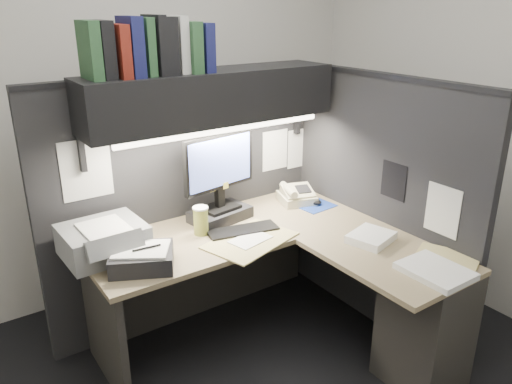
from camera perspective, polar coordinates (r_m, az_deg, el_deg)
wall_back at (r=3.60m, az=-12.80°, el=9.72°), size 3.50×0.04×2.70m
wall_right at (r=3.61m, az=24.94°, el=8.34°), size 0.04×3.00×2.70m
partition_back at (r=3.26m, az=-7.71°, el=-1.16°), size 1.90×0.06×1.60m
partition_right at (r=3.25m, az=13.70°, el=-1.64°), size 0.06×1.50×1.60m
desk at (r=2.94m, az=8.34°, el=-11.59°), size 1.70×1.53×0.73m
overhead_shelf at (r=2.96m, az=-5.07°, el=10.81°), size 1.55×0.34×0.30m
task_light_tube at (r=2.88m, az=-3.56°, el=7.11°), size 1.32×0.04×0.04m
monitor at (r=3.07m, az=-4.17°, el=0.57°), size 0.51×0.28×0.55m
keyboard at (r=2.98m, az=-1.49°, el=-4.41°), size 0.44×0.23×0.02m
mousepad at (r=3.39m, az=6.70°, el=-1.50°), size 0.25×0.23×0.00m
mouse at (r=3.39m, az=6.66°, el=-1.09°), size 0.09×0.12×0.04m
telephone at (r=3.43m, az=4.68°, el=-0.40°), size 0.28×0.29×0.09m
coffee_cup at (r=2.94m, az=-6.32°, el=-3.36°), size 0.09×0.09×0.16m
printer at (r=2.82m, az=-17.05°, el=-5.28°), size 0.43×0.37×0.17m
notebook_stack at (r=2.65m, az=-12.89°, el=-7.43°), size 0.40×0.38×0.09m
open_folder at (r=2.87m, az=-0.65°, el=-5.56°), size 0.58×0.46×0.01m
paper_stack_a at (r=2.94m, az=13.01°, el=-5.08°), size 0.29×0.26×0.05m
paper_stack_b at (r=2.69m, az=19.82°, el=-8.50°), size 0.26×0.33×0.03m
manila_stack at (r=2.85m, az=20.96°, el=-7.13°), size 0.35×0.38×0.02m
binder_row at (r=2.76m, az=-12.22°, el=15.85°), size 0.67×0.25×0.30m
pinned_papers at (r=3.07m, az=1.77°, el=2.67°), size 1.76×1.31×0.51m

